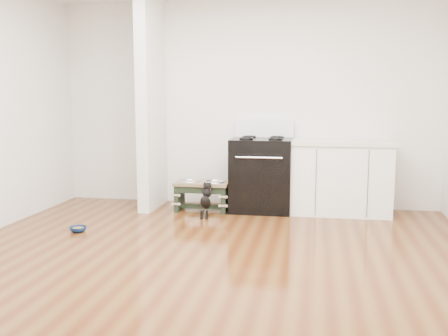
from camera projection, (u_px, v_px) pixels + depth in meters
ground at (206, 263)px, 4.35m from camera, size 5.00×5.00×0.00m
room_shell at (205, 74)px, 4.12m from camera, size 5.00×5.00×5.00m
partition_wall at (152, 104)px, 6.41m from camera, size 0.15×0.80×2.70m
oven_range at (262, 173)px, 6.34m from camera, size 0.76×0.69×1.14m
cabinet_run at (341, 177)px, 6.18m from camera, size 1.24×0.64×0.91m
dog_feeder at (202, 190)px, 6.32m from camera, size 0.68×0.36×0.39m
puppy at (206, 199)px, 5.99m from camera, size 0.12×0.35×0.42m
floor_bowl at (78, 229)px, 5.36m from camera, size 0.23×0.23×0.06m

